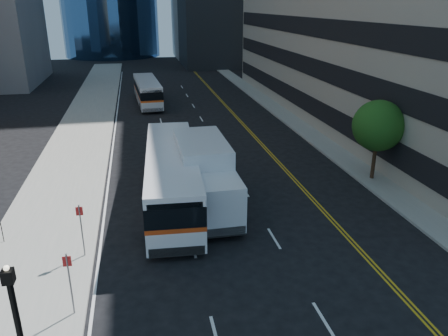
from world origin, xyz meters
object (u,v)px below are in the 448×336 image
(lamp_post, at_px, (20,335))
(bus_front, at_px, (172,176))
(bus_rear, at_px, (147,91))
(street_tree, at_px, (378,126))
(box_truck, at_px, (205,176))

(lamp_post, xyz_separation_m, bus_front, (5.00, 12.92, -0.99))
(lamp_post, relative_size, bus_rear, 0.42)
(lamp_post, distance_m, bus_rear, 40.25)
(bus_front, distance_m, bus_rear, 27.06)
(bus_rear, bearing_deg, lamp_post, -99.90)
(street_tree, height_order, bus_front, street_tree)
(bus_front, height_order, bus_rear, bus_front)
(bus_front, bearing_deg, box_truck, -24.41)
(lamp_post, bearing_deg, box_truck, 60.65)
(bus_front, relative_size, bus_rear, 1.16)
(bus_rear, distance_m, box_truck, 28.06)
(bus_rear, bearing_deg, street_tree, -66.03)
(lamp_post, xyz_separation_m, bus_rear, (4.56, 39.97, -1.23))
(lamp_post, height_order, box_truck, lamp_post)
(street_tree, bearing_deg, bus_rear, 117.36)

